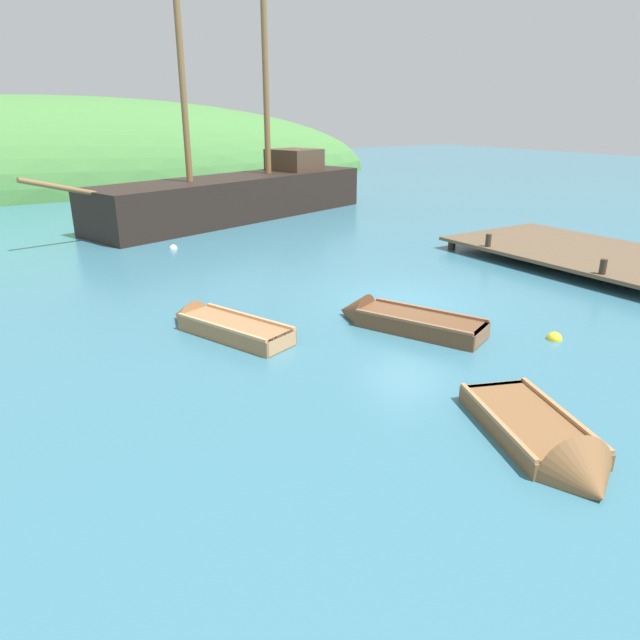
# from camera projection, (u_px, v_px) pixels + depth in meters

# --- Properties ---
(ground_plane) EXTENTS (120.00, 120.00, 0.00)m
(ground_plane) POSITION_uv_depth(u_px,v_px,m) (409.00, 301.00, 16.06)
(ground_plane) COLOR teal
(dock) EXTENTS (5.39, 8.77, 1.51)m
(dock) POSITION_uv_depth(u_px,v_px,m) (584.00, 252.00, 19.98)
(dock) COLOR brown
(dock) RESTS_ON ground
(shore_hill) EXTENTS (54.57, 20.15, 12.25)m
(shore_hill) POSITION_uv_depth(u_px,v_px,m) (52.00, 184.00, 42.08)
(shore_hill) COLOR #477F3D
(shore_hill) RESTS_ON ground
(sailing_ship) EXTENTS (17.56, 7.76, 12.34)m
(sailing_ship) POSITION_uv_depth(u_px,v_px,m) (239.00, 202.00, 28.41)
(sailing_ship) COLOR black
(sailing_ship) RESTS_ON ground
(rowboat_outer_left) EXTENTS (2.51, 3.87, 1.07)m
(rowboat_outer_left) POSITION_uv_depth(u_px,v_px,m) (399.00, 322.00, 14.06)
(rowboat_outer_left) COLOR brown
(rowboat_outer_left) RESTS_ON ground
(rowboat_outer_right) EXTENTS (2.16, 3.73, 0.96)m
(rowboat_outer_right) POSITION_uv_depth(u_px,v_px,m) (220.00, 327.00, 13.73)
(rowboat_outer_right) COLOR #9E7047
(rowboat_outer_right) RESTS_ON ground
(rowboat_far) EXTENTS (2.33, 3.43, 1.22)m
(rowboat_far) POSITION_uv_depth(u_px,v_px,m) (549.00, 448.00, 8.87)
(rowboat_far) COLOR brown
(rowboat_far) RESTS_ON ground
(buoy_white) EXTENTS (0.32, 0.32, 0.32)m
(buoy_white) POSITION_uv_depth(u_px,v_px,m) (173.00, 249.00, 22.18)
(buoy_white) COLOR white
(buoy_white) RESTS_ON ground
(buoy_yellow) EXTENTS (0.36, 0.36, 0.36)m
(buoy_yellow) POSITION_uv_depth(u_px,v_px,m) (554.00, 339.00, 13.33)
(buoy_yellow) COLOR yellow
(buoy_yellow) RESTS_ON ground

